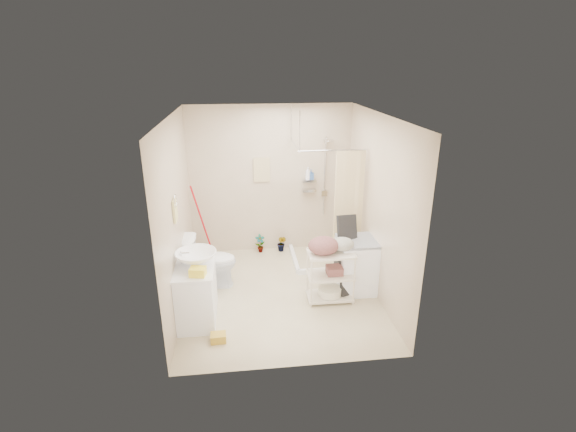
% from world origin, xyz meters
% --- Properties ---
extents(floor, '(3.20, 3.20, 0.00)m').
position_xyz_m(floor, '(0.00, 0.00, 0.00)').
color(floor, beige).
rests_on(floor, ground).
extents(ceiling, '(2.80, 3.20, 0.04)m').
position_xyz_m(ceiling, '(0.00, 0.00, 2.60)').
color(ceiling, silver).
rests_on(ceiling, ground).
extents(wall_back, '(2.80, 0.04, 2.60)m').
position_xyz_m(wall_back, '(0.00, 1.60, 1.30)').
color(wall_back, beige).
rests_on(wall_back, ground).
extents(wall_front, '(2.80, 0.04, 2.60)m').
position_xyz_m(wall_front, '(0.00, -1.60, 1.30)').
color(wall_front, beige).
rests_on(wall_front, ground).
extents(wall_left, '(0.04, 3.20, 2.60)m').
position_xyz_m(wall_left, '(-1.40, 0.00, 1.30)').
color(wall_left, beige).
rests_on(wall_left, ground).
extents(wall_right, '(0.04, 3.20, 2.60)m').
position_xyz_m(wall_right, '(1.40, 0.00, 1.30)').
color(wall_right, beige).
rests_on(wall_right, ground).
extents(vanity, '(0.51, 0.91, 0.80)m').
position_xyz_m(vanity, '(-1.16, -0.48, 0.40)').
color(vanity, white).
rests_on(vanity, ground).
extents(sink, '(0.61, 0.61, 0.18)m').
position_xyz_m(sink, '(-1.13, -0.49, 0.89)').
color(sink, white).
rests_on(sink, vanity).
extents(counter_basket, '(0.21, 0.18, 0.11)m').
position_xyz_m(counter_basket, '(-1.09, -0.79, 0.85)').
color(counter_basket, yellow).
rests_on(counter_basket, vanity).
extents(floor_basket, '(0.28, 0.22, 0.15)m').
position_xyz_m(floor_basket, '(-0.88, -1.04, 0.07)').
color(floor_basket, gold).
rests_on(floor_basket, ground).
extents(toilet, '(0.83, 0.52, 0.81)m').
position_xyz_m(toilet, '(-1.04, 0.39, 0.41)').
color(toilet, white).
rests_on(toilet, ground).
extents(mop, '(0.16, 0.16, 1.32)m').
position_xyz_m(mop, '(-1.24, 1.43, 0.66)').
color(mop, red).
rests_on(mop, ground).
extents(potted_plant_a, '(0.20, 0.16, 0.33)m').
position_xyz_m(potted_plant_a, '(-0.22, 1.47, 0.17)').
color(potted_plant_a, brown).
rests_on(potted_plant_a, ground).
extents(potted_plant_b, '(0.22, 0.21, 0.31)m').
position_xyz_m(potted_plant_b, '(0.18, 1.46, 0.15)').
color(potted_plant_b, brown).
rests_on(potted_plant_b, ground).
extents(hanging_towel, '(0.28, 0.03, 0.42)m').
position_xyz_m(hanging_towel, '(-0.15, 1.58, 1.50)').
color(hanging_towel, beige).
rests_on(hanging_towel, wall_back).
extents(towel_ring, '(0.04, 0.22, 0.34)m').
position_xyz_m(towel_ring, '(-1.38, -0.20, 1.47)').
color(towel_ring, '#DCCF7C').
rests_on(towel_ring, wall_left).
extents(tp_holder, '(0.08, 0.12, 0.14)m').
position_xyz_m(tp_holder, '(-1.36, 0.05, 0.72)').
color(tp_holder, white).
rests_on(tp_holder, wall_left).
extents(shower, '(1.10, 1.10, 2.10)m').
position_xyz_m(shower, '(0.85, 1.05, 1.05)').
color(shower, white).
rests_on(shower, ground).
extents(shampoo_bottle_a, '(0.10, 0.10, 0.22)m').
position_xyz_m(shampoo_bottle_a, '(0.64, 1.51, 1.43)').
color(shampoo_bottle_a, white).
rests_on(shampoo_bottle_a, shower).
extents(shampoo_bottle_b, '(0.10, 0.10, 0.17)m').
position_xyz_m(shampoo_bottle_b, '(0.70, 1.53, 1.41)').
color(shampoo_bottle_b, '#325697').
rests_on(shampoo_bottle_b, shower).
extents(washing_machine, '(0.56, 0.58, 0.81)m').
position_xyz_m(washing_machine, '(1.14, -0.00, 0.41)').
color(washing_machine, white).
rests_on(washing_machine, ground).
extents(laundry_rack, '(0.66, 0.39, 0.90)m').
position_xyz_m(laundry_rack, '(0.69, -0.25, 0.45)').
color(laundry_rack, silver).
rests_on(laundry_rack, ground).
extents(ironing_board, '(0.36, 0.24, 1.22)m').
position_xyz_m(ironing_board, '(0.99, -0.07, 0.61)').
color(ironing_board, black).
rests_on(ironing_board, ground).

